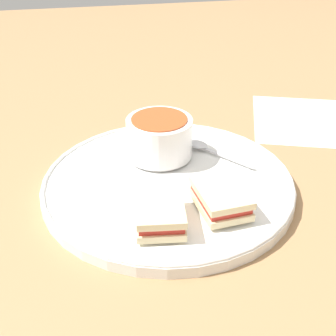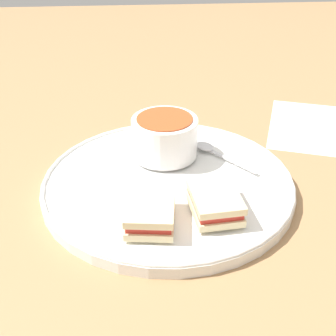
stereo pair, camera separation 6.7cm
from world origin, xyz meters
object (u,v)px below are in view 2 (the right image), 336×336
Objects in this scene: spoon at (209,149)px; sandwich_half_far at (214,201)px; sandwich_half_near at (151,211)px; soup_bowl at (166,136)px.

sandwich_half_far is (0.16, -0.02, 0.01)m from spoon.
spoon is 0.20m from sandwich_half_near.
soup_bowl is at bearing 169.45° from sandwich_half_near.
soup_bowl is 0.98× the size of spoon.
spoon is at bearing 149.47° from sandwich_half_near.
sandwich_half_far is at bearing 134.11° from spoon.
sandwich_half_near and sandwich_half_far have the same top height.
soup_bowl is at bearing -160.85° from sandwich_half_far.
spoon is 1.13× the size of sandwich_half_far.
soup_bowl reaches higher than sandwich_half_near.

